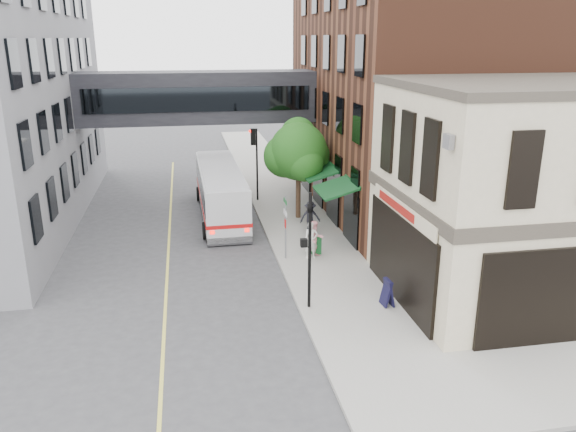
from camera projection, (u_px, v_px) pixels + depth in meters
name	position (u px, v px, depth m)	size (l,w,h in m)	color
ground	(310.00, 337.00, 19.47)	(120.00, 120.00, 0.00)	#38383A
sidewalk_main	(291.00, 213.00, 32.91)	(4.00, 60.00, 0.15)	gray
corner_building	(527.00, 193.00, 21.61)	(10.19, 8.12, 8.45)	#BCB08F
brick_building	(421.00, 90.00, 33.12)	(13.76, 18.00, 14.00)	#492416
skyway_bridge	(198.00, 97.00, 33.84)	(14.00, 3.18, 3.00)	black
traffic_signal_near	(309.00, 237.00, 20.50)	(0.44, 0.22, 4.60)	black
traffic_signal_far	(255.00, 150.00, 34.42)	(0.53, 0.28, 4.50)	black
street_sign_pole	(285.00, 222.00, 25.50)	(0.08, 0.75, 3.00)	gray
street_tree	(298.00, 151.00, 31.04)	(3.80, 3.20, 5.60)	#382619
lane_marking	(169.00, 246.00, 27.97)	(0.12, 40.00, 0.01)	#D8CC4C
bus	(220.00, 190.00, 32.27)	(2.64, 10.45, 2.80)	silver
pedestrian_a	(311.00, 240.00, 25.83)	(0.63, 0.42, 1.74)	silver
pedestrian_b	(315.00, 239.00, 26.00)	(0.84, 0.65, 1.73)	pink
pedestrian_c	(310.00, 217.00, 29.30)	(1.08, 0.62, 1.66)	black
newspaper_box	(316.00, 246.00, 26.47)	(0.40, 0.36, 0.81)	#125323
sandwich_board	(387.00, 292.00, 21.33)	(0.38, 0.59, 1.05)	black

